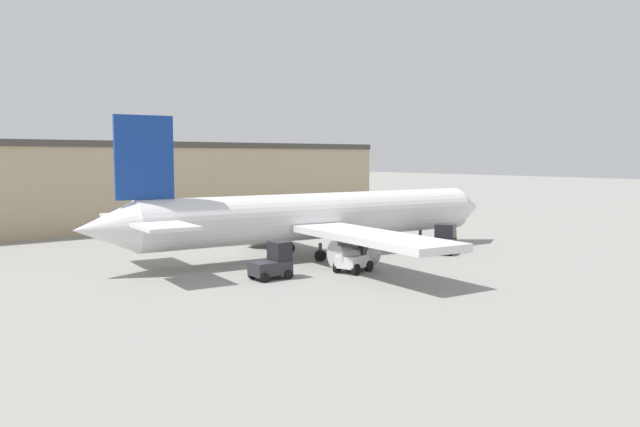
{
  "coord_description": "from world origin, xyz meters",
  "views": [
    {
      "loc": [
        -32.4,
        -40.44,
        8.32
      ],
      "look_at": [
        0.0,
        0.0,
        3.55
      ],
      "focal_mm": 35.0,
      "sensor_mm": 36.0,
      "label": 1
    }
  ],
  "objects_px": {
    "ground_crew_worker": "(455,236)",
    "pushback_tug": "(274,263)",
    "baggage_tug": "(444,240)",
    "belt_loader_truck": "(355,256)",
    "airplane": "(310,217)"
  },
  "relations": [
    {
      "from": "ground_crew_worker",
      "to": "pushback_tug",
      "type": "height_order",
      "value": "pushback_tug"
    },
    {
      "from": "ground_crew_worker",
      "to": "pushback_tug",
      "type": "xyz_separation_m",
      "value": [
        -21.77,
        -2.16,
        0.18
      ]
    },
    {
      "from": "baggage_tug",
      "to": "belt_loader_truck",
      "type": "height_order",
      "value": "belt_loader_truck"
    },
    {
      "from": "ground_crew_worker",
      "to": "pushback_tug",
      "type": "bearing_deg",
      "value": -57.8
    },
    {
      "from": "ground_crew_worker",
      "to": "baggage_tug",
      "type": "relative_size",
      "value": 0.46
    },
    {
      "from": "baggage_tug",
      "to": "ground_crew_worker",
      "type": "bearing_deg",
      "value": -1.88
    },
    {
      "from": "belt_loader_truck",
      "to": "baggage_tug",
      "type": "bearing_deg",
      "value": -6.4
    },
    {
      "from": "belt_loader_truck",
      "to": "pushback_tug",
      "type": "distance_m",
      "value": 6.21
    },
    {
      "from": "ground_crew_worker",
      "to": "belt_loader_truck",
      "type": "bearing_deg",
      "value": -50.11
    },
    {
      "from": "ground_crew_worker",
      "to": "belt_loader_truck",
      "type": "distance_m",
      "value": 16.2
    },
    {
      "from": "ground_crew_worker",
      "to": "baggage_tug",
      "type": "xyz_separation_m",
      "value": [
        -3.74,
        -1.85,
        0.17
      ]
    },
    {
      "from": "airplane",
      "to": "pushback_tug",
      "type": "xyz_separation_m",
      "value": [
        -7.73,
        -5.87,
        -2.16
      ]
    },
    {
      "from": "baggage_tug",
      "to": "pushback_tug",
      "type": "distance_m",
      "value": 18.03
    },
    {
      "from": "baggage_tug",
      "to": "pushback_tug",
      "type": "bearing_deg",
      "value": 152.74
    },
    {
      "from": "ground_crew_worker",
      "to": "belt_loader_truck",
      "type": "xyz_separation_m",
      "value": [
        -15.76,
        -3.74,
        0.22
      ]
    }
  ]
}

